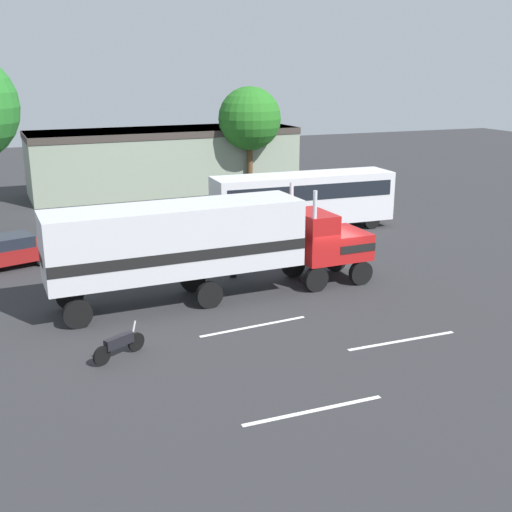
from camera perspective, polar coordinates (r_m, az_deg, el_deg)
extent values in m
plane|color=#2D2D30|center=(29.19, 6.48, -2.43)|extent=(120.00, 120.00, 0.00)
cube|color=silver|center=(24.25, -0.21, -6.35)|extent=(4.40, 0.52, 0.01)
cube|color=silver|center=(23.63, 12.99, -7.43)|extent=(4.40, 0.19, 0.01)
cube|color=silver|center=(18.79, 5.22, -13.67)|extent=(4.40, 0.17, 0.01)
cube|color=#B21919|center=(29.46, 7.85, 1.16)|extent=(1.89, 2.57, 1.20)
cube|color=#B21919|center=(28.55, 5.14, 1.79)|extent=(1.49, 2.55, 2.20)
cube|color=silver|center=(29.95, 9.38, 1.35)|extent=(0.16, 2.10, 1.08)
cube|color=black|center=(29.45, 7.85, 1.27)|extent=(1.89, 2.61, 0.36)
cylinder|color=silver|center=(29.10, 3.18, 3.34)|extent=(0.18, 0.18, 3.40)
cylinder|color=silver|center=(27.21, 5.26, 2.36)|extent=(0.18, 0.18, 3.40)
cube|color=silver|center=(26.04, -7.20, 1.53)|extent=(10.59, 2.99, 2.80)
cube|color=black|center=(26.15, -7.17, 0.64)|extent=(10.59, 3.03, 0.44)
cylinder|color=silver|center=(30.18, 4.60, 0.16)|extent=(1.32, 0.69, 0.64)
cylinder|color=black|center=(30.83, 7.18, -0.34)|extent=(1.11, 0.34, 1.10)
cylinder|color=black|center=(29.06, 9.38, -1.50)|extent=(1.11, 0.34, 1.10)
cylinder|color=black|center=(29.76, 3.37, -0.86)|extent=(1.11, 0.34, 1.10)
cylinder|color=black|center=(27.92, 5.41, -2.10)|extent=(1.11, 0.34, 1.10)
cylinder|color=black|center=(27.96, -5.73, -2.07)|extent=(1.11, 0.34, 1.10)
cylinder|color=black|center=(25.99, -4.21, -3.50)|extent=(1.11, 0.34, 1.10)
cylinder|color=black|center=(26.93, -16.42, -3.43)|extent=(1.11, 0.34, 1.10)
cylinder|color=black|center=(24.88, -15.72, -5.04)|extent=(1.11, 0.34, 1.10)
cylinder|color=black|center=(29.72, -1.94, -1.15)|extent=(0.18, 0.18, 0.82)
cylinder|color=black|center=(29.67, -2.21, -1.18)|extent=(0.18, 0.18, 0.82)
cylinder|color=gray|center=(29.49, -2.09, 0.13)|extent=(0.34, 0.34, 0.58)
sphere|color=tan|center=(29.37, -2.10, 0.89)|extent=(0.23, 0.23, 0.23)
cube|color=black|center=(29.66, -2.23, 0.28)|extent=(0.27, 0.17, 0.36)
cube|color=silver|center=(38.18, 4.26, 5.19)|extent=(11.06, 2.80, 2.90)
cube|color=black|center=(38.07, 4.28, 6.05)|extent=(10.40, 2.82, 0.90)
cylinder|color=black|center=(41.27, 8.78, 3.85)|extent=(1.01, 0.30, 1.00)
cylinder|color=black|center=(39.37, 10.35, 3.16)|extent=(1.01, 0.30, 1.00)
cylinder|color=black|center=(38.18, -1.55, 3.01)|extent=(1.01, 0.30, 1.00)
cylinder|color=black|center=(36.12, -0.41, 2.22)|extent=(1.01, 0.30, 1.00)
cube|color=maroon|center=(33.38, -21.54, 0.13)|extent=(4.73, 3.00, 0.70)
cube|color=#1E232D|center=(33.28, -21.33, 1.23)|extent=(2.49, 2.19, 0.55)
cylinder|color=black|center=(33.19, -18.62, -0.29)|extent=(0.68, 0.40, 0.64)
cylinder|color=black|center=(34.62, -19.51, 0.30)|extent=(0.68, 0.40, 0.64)
cylinder|color=black|center=(22.55, -10.71, -7.59)|extent=(0.63, 0.40, 0.66)
cylinder|color=black|center=(21.76, -13.68, -8.71)|extent=(0.63, 0.40, 0.66)
cube|color=black|center=(22.03, -12.21, -7.48)|extent=(1.08, 0.74, 0.36)
cylinder|color=silver|center=(22.32, -10.97, -6.61)|extent=(0.28, 0.20, 0.69)
cylinder|color=brown|center=(49.87, -0.56, 8.00)|extent=(0.44, 0.44, 4.05)
sphere|color=#266F20|center=(49.46, -0.57, 12.25)|extent=(4.80, 4.80, 4.80)
cube|color=gray|center=(51.06, -8.14, 8.51)|extent=(20.88, 6.77, 4.88)
cube|color=#3F3833|center=(50.80, -8.25, 10.95)|extent=(20.98, 6.87, 0.50)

